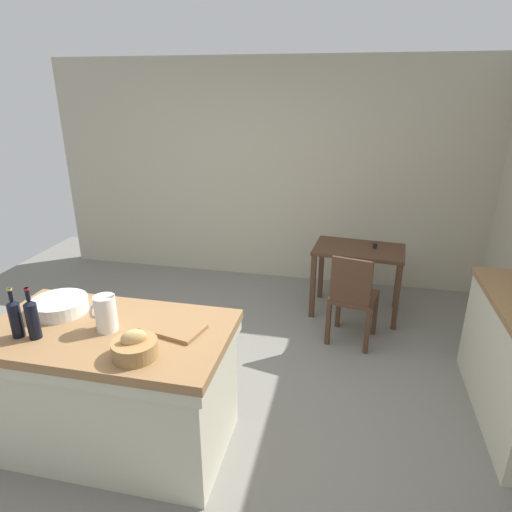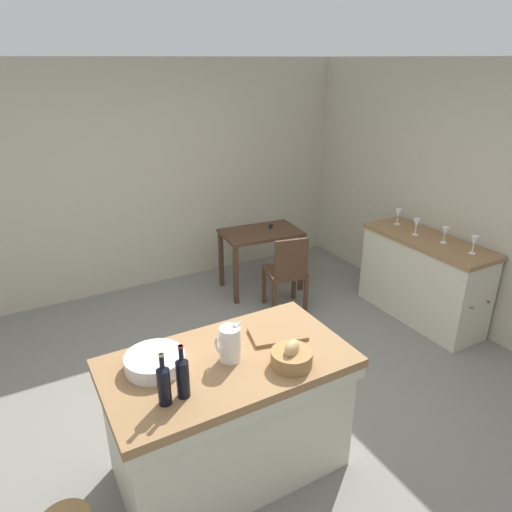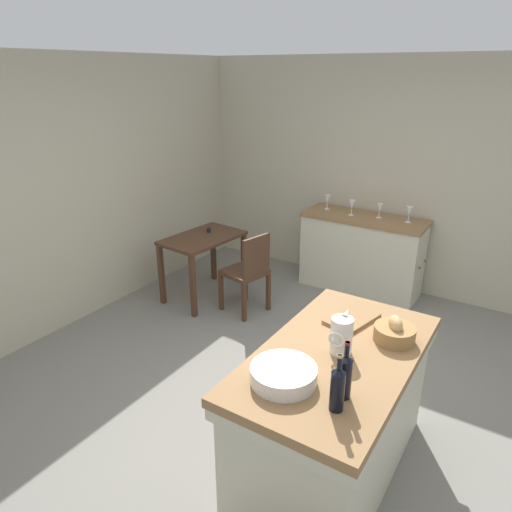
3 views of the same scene
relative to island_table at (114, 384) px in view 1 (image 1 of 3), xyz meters
The scene contains 11 objects.
ground_plane 0.80m from the island_table, 49.77° to the left, with size 6.76×6.76×0.00m, color slate.
wall_back 3.22m from the island_table, 82.39° to the left, with size 5.32×0.12×2.60m, color #B2AA93.
island_table is the anchor object (origin of this frame).
writing_desk 2.72m from the island_table, 55.86° to the left, with size 0.95×0.64×0.78m.
wooden_chair 2.20m from the island_table, 47.48° to the left, with size 0.48×0.48×0.89m.
pitcher 0.52m from the island_table, 37.82° to the right, with size 0.17×0.13×0.27m.
wash_bowl 0.63m from the island_table, 161.82° to the left, with size 0.36×0.36×0.09m, color silver.
bread_basket 0.61m from the island_table, 37.30° to the right, with size 0.25×0.25×0.17m.
cutting_board 0.59m from the island_table, 10.54° to the left, with size 0.36×0.23×0.02m, color olive.
wine_bottle_dark 0.67m from the island_table, 152.82° to the right, with size 0.07×0.07×0.32m.
wine_bottle_amber 0.73m from the island_table, 157.71° to the right, with size 0.07×0.07×0.31m.
Camera 1 is at (0.99, -2.61, 2.27)m, focal length 31.09 mm.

